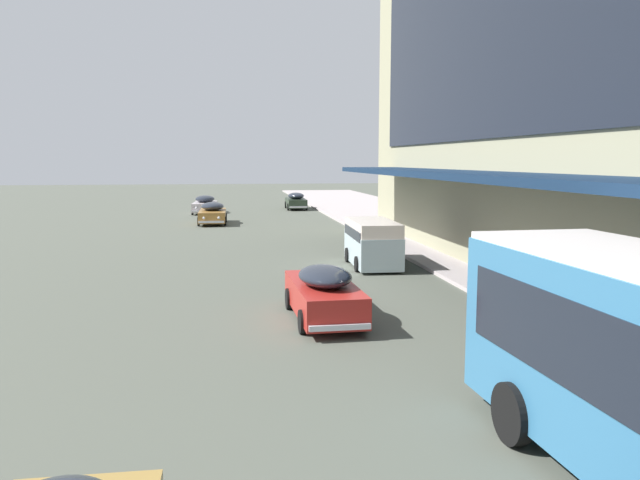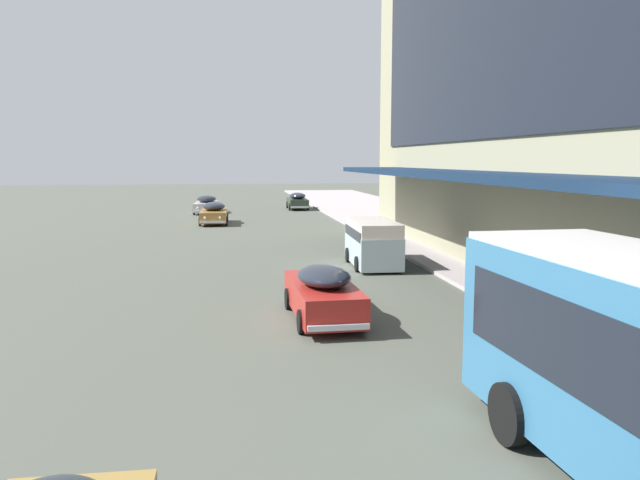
% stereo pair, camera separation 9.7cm
% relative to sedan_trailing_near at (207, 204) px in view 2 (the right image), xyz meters
% --- Properties ---
extents(sedan_trailing_near, '(2.15, 4.79, 1.52)m').
position_rel_sedan_trailing_near_xyz_m(sedan_trailing_near, '(0.00, 0.00, 0.00)').
color(sedan_trailing_near, beige).
rests_on(sedan_trailing_near, ground).
extents(sedan_far_back, '(1.86, 4.84, 1.55)m').
position_rel_sedan_trailing_near_xyz_m(sedan_far_back, '(8.18, 3.29, 0.01)').
color(sedan_far_back, '#273425').
rests_on(sedan_far_back, ground).
extents(sedan_lead_mid, '(1.89, 4.72, 1.56)m').
position_rel_sedan_trailing_near_xyz_m(sedan_lead_mid, '(4.52, -36.94, 0.02)').
color(sedan_lead_mid, '#AD251F').
rests_on(sedan_lead_mid, ground).
extents(sedan_oncoming_rear, '(2.01, 4.97, 1.54)m').
position_rel_sedan_trailing_near_xyz_m(sedan_oncoming_rear, '(0.83, -9.06, 0.01)').
color(sedan_oncoming_rear, olive).
rests_on(sedan_oncoming_rear, ground).
extents(vw_van, '(2.02, 4.61, 1.96)m').
position_rel_sedan_trailing_near_xyz_m(vw_van, '(7.96, -28.25, 0.34)').
color(vw_van, '#AFC4CA').
rests_on(vw_van, ground).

